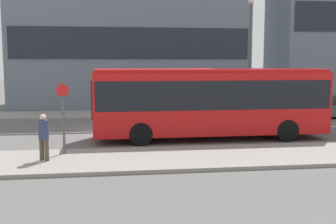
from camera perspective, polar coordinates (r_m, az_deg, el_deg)
The scene contains 9 objects.
ground_plane at distance 20.87m, azimuth -7.43°, elevation -2.65°, with size 120.00×120.00×0.00m, color #595654.
sidewalk_near at distance 14.73m, azimuth -7.24°, elevation -6.46°, with size 44.00×3.50×0.13m.
sidewalk_far at distance 27.04m, azimuth -7.54°, elevation -0.30°, with size 44.00×3.50×0.13m.
lane_centerline at distance 20.87m, azimuth -7.43°, elevation -2.64°, with size 41.80×0.16×0.01m.
city_bus at distance 18.70m, azimuth 5.67°, elevation 1.80°, with size 10.22×2.51×3.11m.
parked_car_0 at distance 27.69m, azimuth 21.35°, elevation 0.66°, with size 4.00×1.79×1.37m.
pedestrian_near_stop at distance 14.67m, azimuth -16.50°, elevation -2.95°, with size 0.34×0.34×1.58m.
bus_stop_sign at distance 15.49m, azimuth -14.00°, elevation -0.03°, with size 0.44×0.12×2.57m.
street_lamp at distance 26.97m, azimuth 11.05°, elevation 8.97°, with size 0.36×0.36×7.12m.
Camera 1 is at (-0.11, -20.57, 3.49)m, focal length 45.00 mm.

